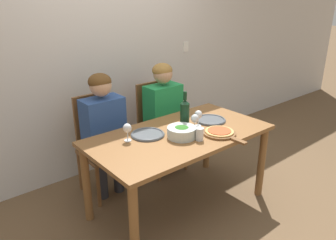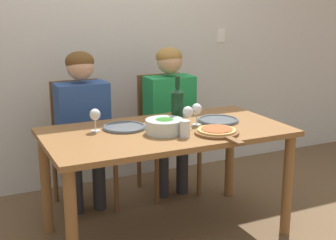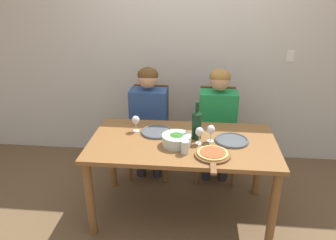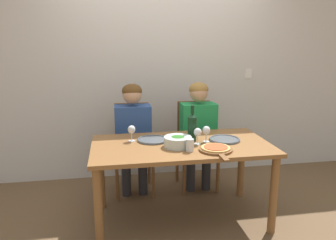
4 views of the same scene
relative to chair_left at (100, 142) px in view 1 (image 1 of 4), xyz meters
name	(u,v)px [view 1 (image 1 of 4)]	position (x,y,z in m)	size (l,w,h in m)	color
ground_plane	(179,205)	(0.39, -0.74, -0.51)	(40.00, 40.00, 0.00)	brown
back_wall	(108,47)	(0.39, 0.42, 0.84)	(10.00, 0.06, 2.70)	silver
dining_table	(180,144)	(0.39, -0.74, 0.13)	(1.60, 0.84, 0.75)	brown
chair_left	(100,142)	(0.00, 0.00, 0.00)	(0.42, 0.42, 0.98)	brown
chair_right	(158,125)	(0.72, 0.00, 0.00)	(0.42, 0.42, 0.98)	brown
person_woman	(104,125)	(0.00, -0.12, 0.22)	(0.47, 0.51, 1.22)	#28282D
person_man	(164,109)	(0.72, -0.12, 0.22)	(0.47, 0.51, 1.22)	#28282D
wine_bottle	(185,113)	(0.51, -0.67, 0.37)	(0.08, 0.08, 0.34)	black
broccoli_bowl	(182,132)	(0.34, -0.81, 0.28)	(0.24, 0.24, 0.10)	silver
dinner_plate_left	(148,134)	(0.15, -0.60, 0.24)	(0.29, 0.29, 0.02)	#4C5156
dinner_plate_right	(210,120)	(0.81, -0.70, 0.24)	(0.29, 0.29, 0.02)	#4C5156
pizza_on_board	(220,133)	(0.64, -0.98, 0.25)	(0.29, 0.43, 0.04)	brown
wine_glass_left	(127,129)	(-0.04, -0.58, 0.34)	(0.07, 0.07, 0.15)	silver
wine_glass_right	(198,115)	(0.63, -0.72, 0.34)	(0.07, 0.07, 0.15)	silver
wine_glass_centre	(195,119)	(0.53, -0.78, 0.34)	(0.07, 0.07, 0.15)	silver
water_tumbler	(200,134)	(0.42, -0.95, 0.29)	(0.07, 0.07, 0.11)	silver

